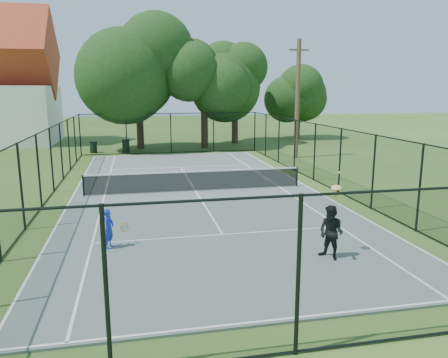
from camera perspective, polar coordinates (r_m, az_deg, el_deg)
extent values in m
plane|color=#36551D|center=(20.45, -3.75, -1.72)|extent=(120.00, 120.00, 0.00)
cube|color=#566660|center=(20.44, -3.75, -1.63)|extent=(11.00, 24.00, 0.06)
cylinder|color=black|center=(20.28, -17.90, -0.83)|extent=(0.08, 0.08, 0.95)
cylinder|color=black|center=(21.58, 9.50, 0.31)|extent=(0.08, 0.08, 0.95)
cube|color=black|center=(20.33, -3.77, -0.25)|extent=(10.00, 0.03, 0.88)
cube|color=white|center=(20.25, -3.79, 0.98)|extent=(10.00, 0.05, 0.06)
cylinder|color=#332114|center=(36.05, -10.93, 7.29)|extent=(0.56, 0.56, 4.22)
sphere|color=#1A3210|center=(35.98, -11.18, 13.68)|extent=(7.61, 7.61, 7.61)
cylinder|color=#332114|center=(35.61, -2.57, 6.86)|extent=(0.56, 0.56, 3.50)
sphere|color=#1A3210|center=(35.49, -2.62, 12.21)|extent=(6.28, 6.28, 6.28)
cylinder|color=#332114|center=(38.87, 1.43, 7.63)|extent=(0.56, 0.56, 3.99)
sphere|color=#1A3210|center=(38.79, 1.46, 12.91)|extent=(6.34, 6.34, 6.34)
cylinder|color=#332114|center=(42.84, 9.54, 7.11)|extent=(0.56, 0.56, 2.89)
sphere|color=#1A3210|center=(42.71, 9.66, 10.73)|extent=(5.05, 5.05, 5.05)
cylinder|color=black|center=(34.40, -16.70, 3.97)|extent=(0.54, 0.54, 0.82)
cylinder|color=black|center=(34.35, -16.74, 4.68)|extent=(0.58, 0.58, 0.05)
cylinder|color=black|center=(34.04, -12.70, 4.19)|extent=(0.54, 0.54, 0.93)
cylinder|color=black|center=(33.99, -12.73, 5.00)|extent=(0.58, 0.58, 0.05)
cylinder|color=#4C3823|center=(30.79, 9.56, 10.17)|extent=(0.30, 0.30, 8.02)
cube|color=#4C3823|center=(30.88, 9.78, 16.28)|extent=(1.40, 0.10, 0.10)
imported|color=#172EC6|center=(13.48, -14.82, -6.25)|extent=(0.43, 0.52, 1.21)
torus|color=gold|center=(13.62, -12.88, -6.21)|extent=(0.27, 0.18, 0.29)
cylinder|color=silver|center=(13.62, -12.88, -6.21)|extent=(0.23, 0.15, 0.25)
imported|color=black|center=(12.54, 13.81, -6.80)|extent=(0.89, 0.94, 1.52)
torus|color=gold|center=(12.64, 14.42, -1.10)|extent=(0.30, 0.28, 0.14)
cylinder|color=silver|center=(12.64, 14.42, -1.10)|extent=(0.26, 0.24, 0.11)
sphere|color=#CCE526|center=(12.85, 14.83, 0.85)|extent=(0.07, 0.07, 0.07)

